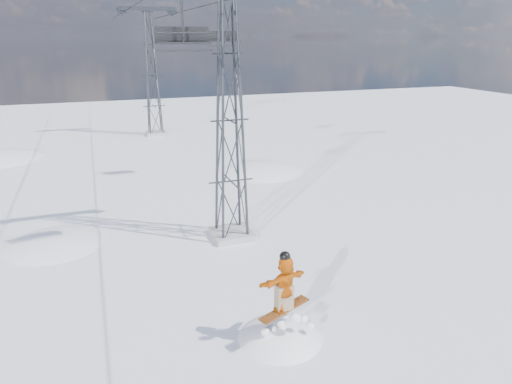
% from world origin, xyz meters
% --- Properties ---
extents(ground, '(120.00, 120.00, 0.00)m').
position_xyz_m(ground, '(0.00, 0.00, 0.00)').
color(ground, white).
rests_on(ground, ground).
extents(snow_terrain, '(39.00, 37.00, 22.00)m').
position_xyz_m(snow_terrain, '(-4.77, 21.24, -9.59)').
color(snow_terrain, white).
rests_on(snow_terrain, ground).
extents(lift_tower_near, '(5.20, 1.80, 11.43)m').
position_xyz_m(lift_tower_near, '(0.80, 8.00, 5.47)').
color(lift_tower_near, '#999999').
rests_on(lift_tower_near, ground).
extents(lift_tower_far, '(5.20, 1.80, 11.43)m').
position_xyz_m(lift_tower_far, '(0.80, 33.00, 5.47)').
color(lift_tower_far, '#999999').
rests_on(lift_tower_far, ground).
extents(haul_cables, '(4.46, 51.00, 0.06)m').
position_xyz_m(haul_cables, '(0.80, 19.50, 10.85)').
color(haul_cables, black).
rests_on(haul_cables, ground).
extents(snowboarder_jump, '(4.40, 4.40, 7.05)m').
position_xyz_m(snowboarder_jump, '(0.01, 0.22, -1.62)').
color(snowboarder_jump, white).
rests_on(snowboarder_jump, ground).
extents(lift_chair_near, '(1.96, 0.56, 2.43)m').
position_xyz_m(lift_chair_near, '(-1.40, 6.25, 8.90)').
color(lift_chair_near, black).
rests_on(lift_chair_near, ground).
extents(lift_chair_mid, '(1.99, 0.57, 2.46)m').
position_xyz_m(lift_chair_mid, '(3.00, 16.46, 8.88)').
color(lift_chair_mid, black).
rests_on(lift_chair_mid, ground).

